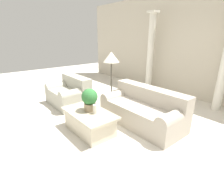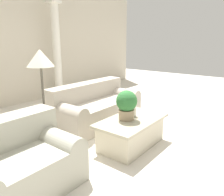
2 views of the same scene
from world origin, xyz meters
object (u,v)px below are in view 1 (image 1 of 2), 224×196
(loveseat, at_px, (69,93))
(coffee_table, at_px, (89,122))
(sofa_long, at_px, (143,109))
(potted_plant, at_px, (90,99))
(floor_lamp, at_px, (111,60))

(loveseat, bearing_deg, coffee_table, -13.09)
(coffee_table, bearing_deg, sofa_long, 69.67)
(potted_plant, bearing_deg, sofa_long, 66.08)
(sofa_long, height_order, floor_lamp, floor_lamp)
(coffee_table, bearing_deg, floor_lamp, 122.39)
(coffee_table, height_order, floor_lamp, floor_lamp)
(loveseat, bearing_deg, potted_plant, -11.37)
(floor_lamp, bearing_deg, sofa_long, -2.16)
(sofa_long, distance_m, coffee_table, 1.22)
(loveseat, height_order, potted_plant, potted_plant)
(potted_plant, xyz_separation_m, floor_lamp, (-0.70, 1.12, 0.60))
(coffee_table, distance_m, potted_plant, 0.48)
(coffee_table, bearing_deg, loveseat, 166.91)
(coffee_table, relative_size, floor_lamp, 0.80)
(coffee_table, bearing_deg, potted_plant, 130.74)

